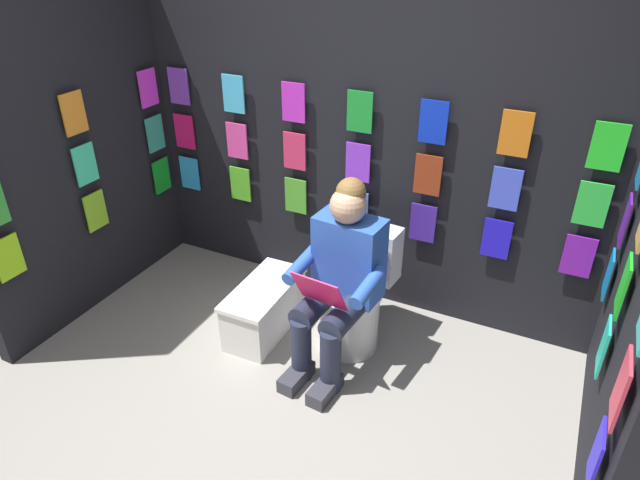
% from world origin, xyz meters
% --- Properties ---
extents(ground_plane, '(30.00, 30.00, 0.00)m').
position_xyz_m(ground_plane, '(0.00, 0.00, 0.00)').
color(ground_plane, gray).
extents(display_wall_back, '(3.33, 0.14, 2.25)m').
position_xyz_m(display_wall_back, '(0.00, -1.74, 1.12)').
color(display_wall_back, black).
rests_on(display_wall_back, ground).
extents(display_wall_right, '(0.14, 1.69, 2.25)m').
position_xyz_m(display_wall_right, '(1.67, -0.85, 1.12)').
color(display_wall_right, black).
rests_on(display_wall_right, ground).
extents(toilet, '(0.42, 0.57, 0.77)m').
position_xyz_m(toilet, '(-0.20, -1.19, 0.33)').
color(toilet, white).
rests_on(toilet, ground).
extents(person_reading, '(0.55, 0.71, 1.19)m').
position_xyz_m(person_reading, '(-0.19, -0.96, 0.60)').
color(person_reading, blue).
rests_on(person_reading, ground).
extents(comic_longbox_near, '(0.33, 0.67, 0.35)m').
position_xyz_m(comic_longbox_near, '(0.37, -1.00, 0.18)').
color(comic_longbox_near, white).
rests_on(comic_longbox_near, ground).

